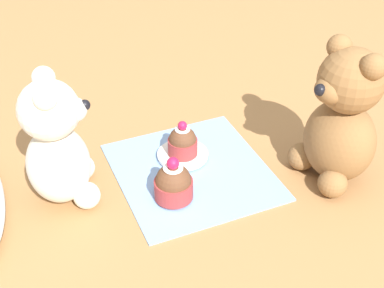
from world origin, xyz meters
TOP-DOWN VIEW (x-y plane):
  - ground_plane at (0.00, 0.00)m, footprint 4.00×4.00m
  - knitted_placemat at (0.00, 0.00)m, footprint 0.25×0.23m
  - teddy_bear_cream at (0.03, 0.20)m, footprint 0.12×0.11m
  - teddy_bear_tan at (-0.09, -0.20)m, footprint 0.12×0.12m
  - cupcake_near_cream_bear at (-0.05, 0.05)m, footprint 0.06×0.06m
  - saucer_plate at (0.04, -0.00)m, footprint 0.08×0.08m
  - cupcake_near_tan_bear at (0.04, -0.00)m, footprint 0.05×0.05m

SIDE VIEW (x-z plane):
  - ground_plane at x=0.00m, z-range 0.00..0.00m
  - knitted_placemat at x=0.00m, z-range 0.00..0.01m
  - saucer_plate at x=0.04m, z-range 0.01..0.01m
  - cupcake_near_cream_bear at x=-0.05m, z-range -0.01..0.07m
  - cupcake_near_tan_bear at x=0.04m, z-range 0.00..0.06m
  - teddy_bear_cream at x=0.03m, z-range -0.01..0.19m
  - teddy_bear_tan at x=-0.09m, z-range -0.01..0.22m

